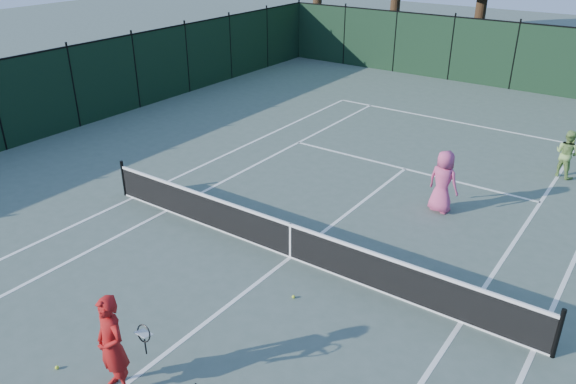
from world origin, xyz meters
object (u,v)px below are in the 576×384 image
Objects in this scene: coach at (112,346)px; player_green at (567,154)px; player_pink at (443,182)px; loose_ball_near_cart at (57,367)px; loose_ball_midcourt at (293,297)px.

coach reaches higher than player_green.
player_green is (2.23, 4.39, -0.12)m from player_pink.
loose_ball_near_cart is (-5.48, -14.05, -0.71)m from player_green.
player_pink is 25.55× the size of loose_ball_near_cart.
coach is 1.23× the size of player_green.
player_pink is at bearing 87.27° from player_green.
coach is 9.54m from player_pink.
coach reaches higher than player_pink.
loose_ball_midcourt is (-3.24, -9.95, -0.71)m from player_green.
coach is at bearing 88.11° from player_pink.
player_pink reaches higher than loose_ball_midcourt.
loose_ball_near_cart is at bearing -156.82° from coach.
player_green is at bearing 71.93° from loose_ball_midcourt.
loose_ball_near_cart is (-1.25, -0.33, -0.89)m from coach.
loose_ball_midcourt is (-1.01, -5.55, -0.83)m from player_pink.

